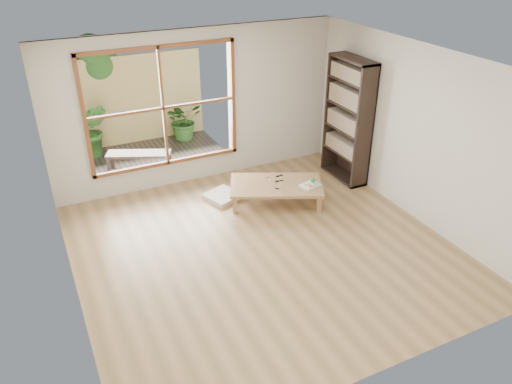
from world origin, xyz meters
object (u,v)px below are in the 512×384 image
food_tray (310,184)px  garden_bench (139,156)px  bookshelf (348,121)px  low_table (276,186)px

food_tray → garden_bench: size_ratio=0.31×
food_tray → garden_bench: food_tray is taller
bookshelf → garden_bench: bookshelf is taller
food_tray → garden_bench: (-2.20, 2.32, -0.02)m
low_table → food_tray: food_tray is taller
garden_bench → food_tray: bearing=-22.6°
low_table → garden_bench: size_ratio=1.43×
low_table → garden_bench: 2.68m
low_table → garden_bench: garden_bench is taller
food_tray → garden_bench: bearing=118.3°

